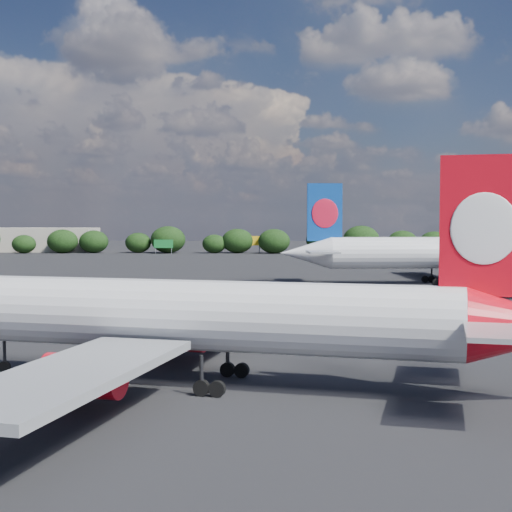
{
  "coord_description": "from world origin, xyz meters",
  "views": [
    {
      "loc": [
        17.75,
        -46.54,
        11.07
      ],
      "look_at": [
        16.0,
        12.0,
        8.0
      ],
      "focal_mm": 50.0,
      "sensor_mm": 36.0,
      "label": 1
    }
  ],
  "objects": [
    {
      "name": "ground",
      "position": [
        0.0,
        60.0,
        0.0
      ],
      "size": [
        500.0,
        500.0,
        0.0
      ],
      "primitive_type": "plane",
      "color": "black",
      "rests_on": "ground"
    },
    {
      "name": "highway_sign",
      "position": [
        -18.0,
        176.0,
        3.13
      ],
      "size": [
        6.0,
        0.3,
        4.5
      ],
      "color": "#166E2B",
      "rests_on": "ground"
    },
    {
      "name": "billboard_yellow",
      "position": [
        12.0,
        182.0,
        3.87
      ],
      "size": [
        5.0,
        0.3,
        5.5
      ],
      "color": "yellow",
      "rests_on": "ground"
    },
    {
      "name": "horizon_treeline",
      "position": [
        8.83,
        180.74,
        4.04
      ],
      "size": [
        206.07,
        16.75,
        9.24
      ],
      "color": "black",
      "rests_on": "ground"
    },
    {
      "name": "china_southern_airliner",
      "position": [
        45.11,
        74.22,
        5.16
      ],
      "size": [
        51.98,
        49.44,
        16.96
      ],
      "color": "silver",
      "rests_on": "ground"
    },
    {
      "name": "terminal_building",
      "position": [
        -65.0,
        192.0,
        4.0
      ],
      "size": [
        42.0,
        16.0,
        8.0
      ],
      "color": "#9E9589",
      "rests_on": "ground"
    },
    {
      "name": "qantas_airliner",
      "position": [
        13.39,
        0.07,
        4.53
      ],
      "size": [
        45.23,
        43.27,
        14.86
      ],
      "color": "silver",
      "rests_on": "ground"
    }
  ]
}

